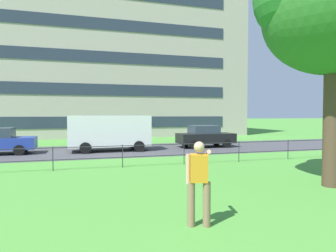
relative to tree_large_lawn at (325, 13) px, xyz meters
name	(u,v)px	position (x,y,z in m)	size (l,w,h in m)	color
street_strip	(153,149)	(-2.99, 11.33, -5.56)	(80.00, 7.18, 0.01)	#424247
park_fence	(184,150)	(-2.99, 5.07, -4.90)	(28.48, 0.04, 1.00)	#232328
tree_large_lawn	(325,13)	(0.00, 0.00, 0.00)	(4.74, 4.80, 7.37)	#4C3828
person_thrower	(199,181)	(-5.20, -2.18, -4.61)	(0.69, 0.71, 1.76)	#846B4C
panel_van_far_right	(110,131)	(-5.85, 11.13, -4.29)	(5.03, 2.16, 2.24)	white
car_black_right	(205,136)	(0.83, 11.48, -4.78)	(4.03, 1.87, 1.54)	black
apartment_building_background	(69,65)	(-8.99, 28.43, 2.45)	(38.35, 14.71, 16.02)	#ADA393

